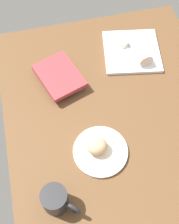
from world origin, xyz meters
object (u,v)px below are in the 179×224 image
(square_plate, at_px, (132,51))
(breakfast_wrap, at_px, (141,51))
(round_plate, at_px, (100,151))
(book_stack, at_px, (60,77))
(sauce_cup, at_px, (122,42))
(coffee_mug, at_px, (56,200))
(scone_pastry, at_px, (97,146))

(square_plate, distance_m, breakfast_wrap, 0.06)
(round_plate, height_order, book_stack, book_stack)
(square_plate, distance_m, book_stack, 0.36)
(breakfast_wrap, bearing_deg, sauce_cup, 121.91)
(sauce_cup, height_order, breakfast_wrap, breakfast_wrap)
(breakfast_wrap, distance_m, book_stack, 0.38)
(coffee_mug, bearing_deg, scone_pastry, 131.33)
(sauce_cup, distance_m, coffee_mug, 0.77)
(round_plate, distance_m, breakfast_wrap, 0.50)
(breakfast_wrap, bearing_deg, round_plate, -129.18)
(sauce_cup, bearing_deg, scone_pastry, -26.43)
(round_plate, bearing_deg, coffee_mug, -51.79)
(sauce_cup, bearing_deg, breakfast_wrap, 35.87)
(scone_pastry, xyz_separation_m, square_plate, (-0.44, 0.27, -0.04))
(scone_pastry, bearing_deg, coffee_mug, -48.67)
(square_plate, bearing_deg, round_plate, -30.46)
(scone_pastry, height_order, book_stack, scone_pastry)
(breakfast_wrap, relative_size, coffee_mug, 1.07)
(round_plate, relative_size, book_stack, 0.83)
(breakfast_wrap, bearing_deg, book_stack, -177.44)
(round_plate, height_order, sauce_cup, sauce_cup)
(scone_pastry, relative_size, square_plate, 0.31)
(coffee_mug, bearing_deg, sauce_cup, 146.72)
(round_plate, xyz_separation_m, square_plate, (-0.45, 0.26, 0.00))
(scone_pastry, xyz_separation_m, coffee_mug, (0.16, -0.18, 0.01))
(sauce_cup, xyz_separation_m, coffee_mug, (0.64, -0.42, 0.02))
(scone_pastry, height_order, square_plate, scone_pastry)
(sauce_cup, relative_size, breakfast_wrap, 0.42)
(round_plate, bearing_deg, book_stack, -166.70)
(square_plate, xyz_separation_m, sauce_cup, (-0.05, -0.03, 0.02))
(round_plate, distance_m, square_plate, 0.52)
(scone_pastry, height_order, sauce_cup, scone_pastry)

